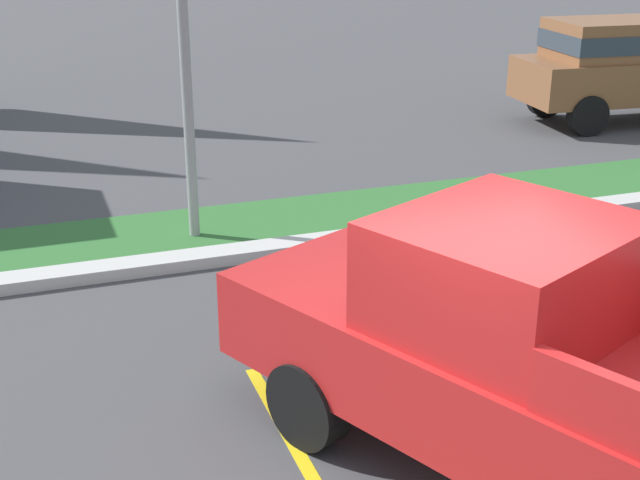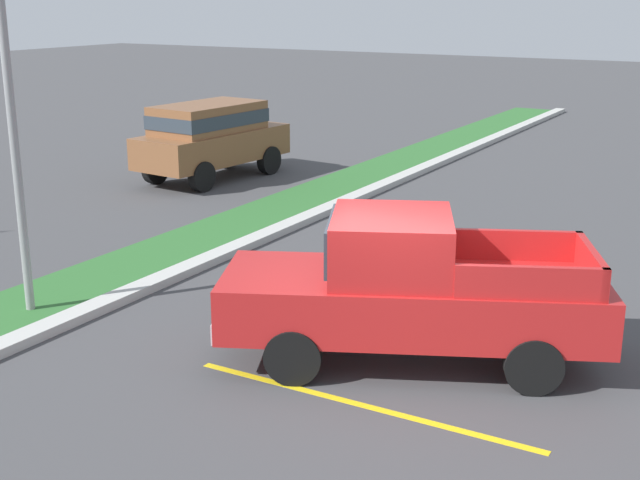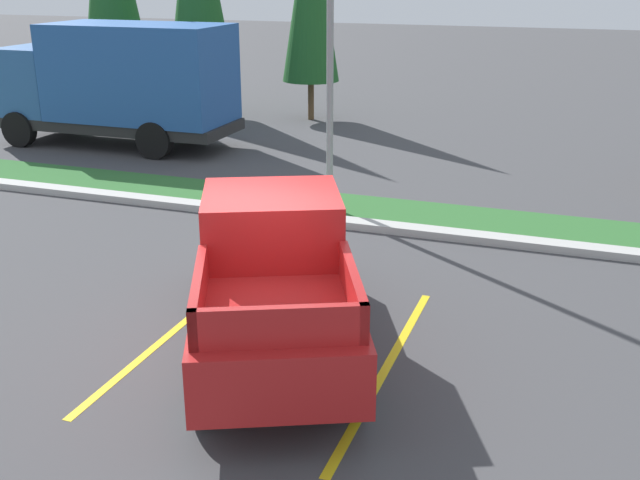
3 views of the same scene
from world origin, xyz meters
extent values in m
plane|color=#424244|center=(0.00, 0.00, 0.00)|extent=(120.00, 120.00, 0.00)
cube|color=#B2B2AD|center=(0.00, 5.00, 0.07)|extent=(56.00, 0.40, 0.15)
cube|color=#2D662D|center=(0.00, 6.10, 0.03)|extent=(56.00, 1.80, 0.06)
cylinder|color=black|center=(-1.00, 0.86, 0.38)|extent=(0.57, 0.81, 0.76)
cylinder|color=black|center=(0.54, 1.57, 0.38)|extent=(0.57, 0.81, 0.76)
cube|color=red|center=(0.42, -0.20, 0.88)|extent=(3.90, 5.52, 0.76)
cube|color=red|center=(0.29, 0.08, 1.68)|extent=(2.27, 2.19, 0.84)
cube|color=#2D3842|center=(-0.05, 0.82, 1.73)|extent=(1.50, 0.73, 0.63)
cube|color=silver|center=(-0.65, 2.12, 0.64)|extent=(1.71, 0.90, 0.28)
cylinder|color=black|center=(7.67, 10.60, 0.40)|extent=(0.82, 0.33, 0.80)
cylinder|color=black|center=(7.51, 8.90, 0.40)|extent=(0.82, 0.33, 0.80)
cube|color=brown|center=(8.98, 9.62, 0.92)|extent=(4.75, 2.25, 0.84)
cube|color=brown|center=(8.84, 9.64, 1.72)|extent=(3.24, 1.95, 0.76)
cube|color=#2D3842|center=(8.84, 9.64, 1.70)|extent=(3.28, 2.00, 0.36)
camera|label=1|loc=(-2.99, -5.00, 4.23)|focal=48.59mm
camera|label=2|loc=(-9.79, -4.62, 4.94)|focal=47.97mm
camera|label=3|loc=(4.07, -8.58, 4.84)|focal=42.64mm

